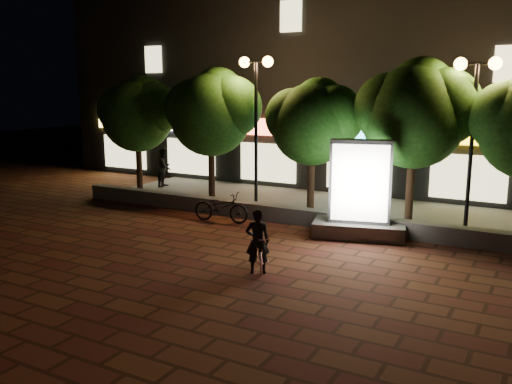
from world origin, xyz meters
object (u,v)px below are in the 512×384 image
Objects in this scene: pedestrian at (165,167)px; rider at (258,241)px; tree_mid at (314,119)px; ad_kiosk at (360,198)px; scooter_parked at (221,207)px; tree_left at (213,109)px; street_lamp_right at (475,100)px; street_lamp_left at (256,94)px; tree_right at (417,110)px; tree_far_left at (139,112)px; scooter_pink at (261,251)px.

rider is at bearing -145.23° from pedestrian.
pedestrian is at bearing -70.09° from rider.
tree_mid is 2.95× the size of rider.
scooter_parked is (-4.40, -0.50, -0.64)m from ad_kiosk.
tree_left is 4.00m from tree_mid.
street_lamp_right is 7.61m from rider.
tree_mid reaches higher than ad_kiosk.
ad_kiosk is (4.34, -1.70, -2.90)m from street_lamp_left.
pedestrian is at bearing 172.85° from street_lamp_right.
tree_left is 4.29m from scooter_parked.
tree_right reaches higher than ad_kiosk.
tree_right is at bearing 0.00° from tree_far_left.
street_lamp_left is 1.83× the size of ad_kiosk.
scooter_parked is at bearing 103.99° from scooter_pink.
ad_kiosk is (2.29, -1.96, -2.09)m from tree_mid.
scooter_pink is (-2.14, -5.85, -3.13)m from tree_right.
rider reaches higher than scooter_pink.
street_lamp_right is (8.95, -0.26, 0.45)m from tree_left.
scooter_parked is (-7.06, -2.20, -3.40)m from street_lamp_right.
pedestrian is (-8.50, 7.12, 0.47)m from scooter_pink.
scooter_pink is at bearing -143.17° from scooter_parked.
street_lamp_right is at bearing 32.58° from ad_kiosk.
tree_mid is 3.07× the size of scooter_pink.
street_lamp_left is (1.95, -0.26, 0.58)m from tree_left.
street_lamp_right reaches higher than tree_mid.
tree_left is (3.50, 0.00, 0.15)m from tree_far_left.
tree_mid is 2.22m from street_lamp_left.
tree_left is 6.98m from ad_kiosk.
tree_right is 5.38m from street_lamp_left.
rider is 0.91× the size of pedestrian.
tree_right is (10.80, 0.00, 0.27)m from tree_far_left.
tree_right reaches higher than tree_mid.
pedestrian reaches higher than scooter_pink.
rider is at bearing -122.42° from street_lamp_right.
tree_left is 3.34× the size of scooter_pink.
street_lamp_right reaches higher than scooter_pink.
tree_far_left reaches higher than tree_mid.
street_lamp_left is at bearing 158.61° from ad_kiosk.
scooter_parked is (-0.06, -2.20, -3.54)m from street_lamp_left.
tree_right is at bearing 0.00° from tree_mid.
tree_right is 1.70m from street_lamp_right.
scooter_parked is at bearing -52.51° from tree_left.
rider is 11.31m from pedestrian.
tree_far_left is at bearing 58.21° from scooter_parked.
scooter_parked is (5.39, -2.46, -2.80)m from tree_far_left.
tree_far_left is 2.48× the size of scooter_parked.
tree_far_left reaches higher than ad_kiosk.
ad_kiosk is (6.28, -1.96, -2.32)m from tree_left.
pedestrian is at bearing 163.74° from street_lamp_left.
tree_right is 3.32× the size of rider.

